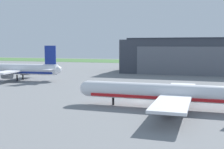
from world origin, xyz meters
TOP-DOWN VIEW (x-y plane):
  - ground_plane at (0.00, 0.00)m, footprint 440.00×440.00m
  - grass_field_strip at (0.00, 181.08)m, footprint 440.00×56.00m
  - maintenance_hangar at (12.86, 88.30)m, footprint 78.04×38.08m
  - airliner_near_right at (9.16, -6.87)m, footprint 45.71×38.26m
  - airliner_far_right at (-58.73, 28.93)m, footprint 39.63×30.53m

SIDE VIEW (x-z plane):
  - ground_plane at x=0.00m, z-range 0.00..0.00m
  - grass_field_strip at x=0.00m, z-range 0.00..0.08m
  - airliner_near_right at x=9.16m, z-range -2.59..9.84m
  - airliner_far_right at x=-58.73m, z-range -2.67..11.69m
  - maintenance_hangar at x=12.86m, z-range -0.46..18.06m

